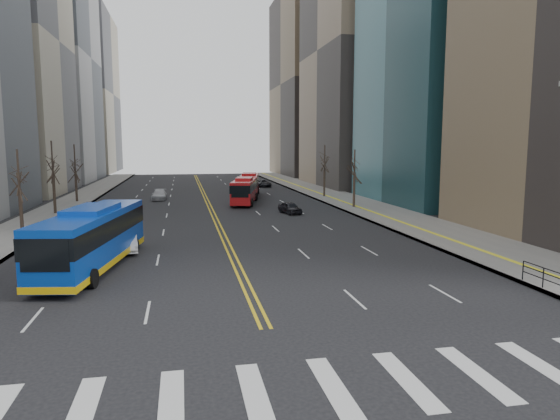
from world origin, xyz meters
name	(u,v)px	position (x,y,z in m)	size (l,w,h in m)	color
ground	(295,391)	(0.00, 0.00, 0.00)	(220.00, 220.00, 0.00)	black
sidewalk_right	(352,202)	(17.50, 45.00, 0.07)	(7.00, 130.00, 0.15)	gray
sidewalk_left	(59,209)	(-16.50, 45.00, 0.07)	(5.00, 130.00, 0.15)	gray
crosswalk	(295,391)	(0.00, 0.00, 0.01)	(26.70, 4.00, 0.01)	silver
centerline	(205,197)	(0.00, 55.00, 0.01)	(0.55, 100.00, 0.01)	gold
office_towers	(199,37)	(0.12, 68.51, 23.92)	(83.00, 134.00, 58.00)	#97979A
street_trees	(137,169)	(-7.18, 34.55, 4.87)	(35.20, 47.20, 7.60)	#32271E
blue_bus	(93,236)	(-8.22, 16.43, 1.92)	(4.77, 12.88, 3.66)	#0A38A3
red_bus_near	(244,189)	(4.33, 46.47, 1.80)	(4.53, 10.33, 3.22)	#A91215
red_bus_far	(249,183)	(6.07, 55.14, 1.82)	(4.13, 10.44, 3.26)	#A91215
car_white	(125,240)	(-7.01, 21.10, 0.73)	(1.54, 4.43, 1.46)	silver
car_dark_mid	(290,208)	(7.92, 36.97, 0.62)	(1.45, 3.62, 1.23)	black
car_silver	(159,195)	(-6.04, 53.03, 0.65)	(1.81, 4.45, 1.29)	#A9AAAF
car_dark_far	(263,183)	(10.50, 70.09, 0.61)	(2.01, 4.36, 1.21)	black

